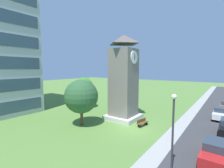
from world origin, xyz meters
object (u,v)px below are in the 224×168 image
Objects in this scene: park_bench at (142,122)px; street_lamp at (173,124)px; clock_tower at (123,82)px; tree_near_tower at (81,96)px; tree_by_building at (83,88)px; parked_car_red at (216,152)px; parked_car_white at (221,113)px.

park_bench is 0.34× the size of street_lamp.
street_lamp is at bearing -142.06° from park_bench.
clock_tower reaches higher than park_bench.
tree_by_building is (6.60, 6.44, 0.01)m from tree_near_tower.
tree_near_tower reaches higher than street_lamp.
parked_car_red is (-4.05, -8.01, 0.40)m from park_bench.
street_lamp is at bearing -103.93° from tree_near_tower.
park_bench is 12.05m from parked_car_white.
tree_by_building is 1.28× the size of parked_car_white.
street_lamp is 20.81m from tree_by_building.
tree_near_tower reaches higher than park_bench.
park_bench is 8.34m from tree_near_tower.
street_lamp reaches higher than parked_car_white.
street_lamp is 16.68m from parked_car_white.
parked_car_white is (13.17, 0.16, 0.00)m from parked_car_red.
tree_by_building reaches higher than park_bench.
tree_near_tower is 1.04× the size of tree_by_building.
tree_near_tower is at bearing 76.07° from street_lamp.
tree_near_tower is 19.74m from parked_car_white.
parked_car_white reaches higher than park_bench.
parked_car_red and parked_car_white have the same top height.
park_bench is at bearing 37.94° from street_lamp.
parked_car_white is at bearing -54.87° from clock_tower.
park_bench is 0.45× the size of parked_car_red.
tree_near_tower reaches higher than parked_car_red.
tree_by_building is (2.38, 12.86, 3.25)m from park_bench.
tree_by_building is 22.02m from parked_car_red.
tree_near_tower is at bearing 123.33° from park_bench.
park_bench is 13.47m from tree_by_building.
tree_near_tower is 9.22m from tree_by_building.
tree_by_building reaches higher than parked_car_white.
park_bench is 8.99m from parked_car_red.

